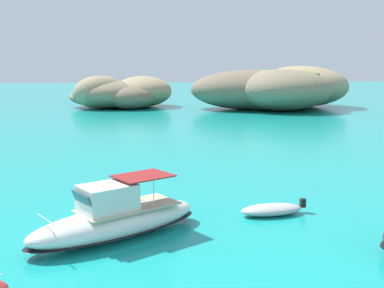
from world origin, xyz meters
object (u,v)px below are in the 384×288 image
(islet_small, at_px, (119,94))
(motorboat_white, at_px, (116,219))
(islet_large, at_px, (276,88))
(dinghy_tender, at_px, (272,209))

(islet_small, xyz_separation_m, motorboat_white, (-1.07, -56.28, -1.41))
(islet_large, distance_m, islet_small, 24.04)
(motorboat_white, bearing_deg, islet_large, 64.29)
(islet_large, height_order, motorboat_white, islet_large)
(islet_large, xyz_separation_m, islet_small, (-23.39, 5.48, -0.93))
(islet_small, bearing_deg, dinghy_tender, -84.59)
(islet_small, distance_m, dinghy_tender, 55.08)
(motorboat_white, bearing_deg, dinghy_tender, 13.25)
(islet_large, distance_m, dinghy_tender, 52.65)
(dinghy_tender, bearing_deg, islet_small, 95.41)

